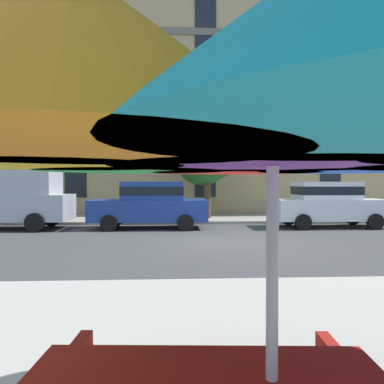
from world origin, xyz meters
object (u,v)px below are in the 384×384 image
sedan_white (328,203)px  street_tree_left (13,135)px  pickup_silver (7,202)px  sedan_blue (150,204)px  street_tree_middle (209,149)px  patio_umbrella (273,112)px

sedan_white → street_tree_left: size_ratio=0.80×
street_tree_left → pickup_silver: bearing=-71.7°
sedan_blue → sedan_white: (6.94, 0.00, 0.00)m
street_tree_left → street_tree_middle: street_tree_left is taller
sedan_white → patio_umbrella: patio_umbrella is taller
street_tree_left → patio_umbrella: bearing=-64.2°
street_tree_left → sedan_white: bearing=-13.6°
sedan_white → patio_umbrella: 13.94m
pickup_silver → sedan_white: bearing=-0.0°
sedan_blue → street_tree_middle: size_ratio=0.90×
pickup_silver → street_tree_left: street_tree_left is taller
street_tree_middle → patio_umbrella: (-1.24, -15.82, -1.25)m
pickup_silver → street_tree_left: (-1.06, 3.21, 2.91)m
sedan_blue → pickup_silver: bearing=180.0°
pickup_silver → sedan_blue: pickup_silver is taller
sedan_blue → sedan_white: size_ratio=1.00×
pickup_silver → patio_umbrella: size_ratio=1.52×
sedan_blue → patio_umbrella: (1.30, -12.70, 1.11)m
sedan_white → street_tree_middle: 5.89m
street_tree_middle → sedan_blue: bearing=-129.2°
pickup_silver → street_tree_middle: (7.87, 3.12, 2.29)m
sedan_blue → street_tree_middle: bearing=50.8°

